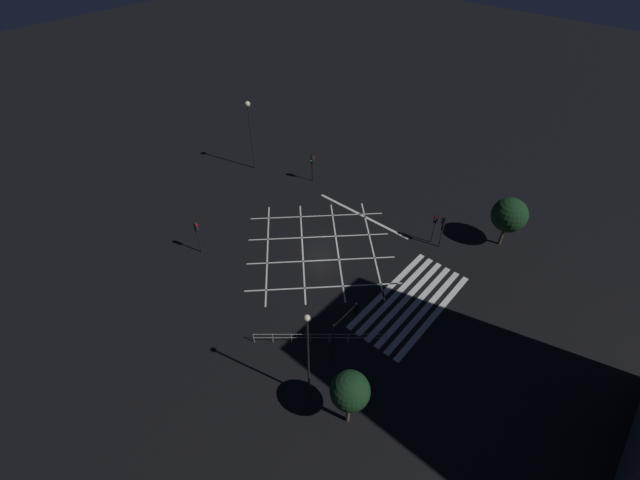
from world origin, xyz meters
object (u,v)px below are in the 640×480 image
(street_tree_far, at_px, (350,391))
(traffic_light_se_main, at_px, (435,223))
(traffic_light_ne_cross, at_px, (313,163))
(traffic_light_nw_cross, at_px, (197,231))
(traffic_light_se_cross, at_px, (443,225))
(street_lamp_west, at_px, (308,350))
(traffic_light_sw_main, at_px, (347,321))
(street_tree_near, at_px, (509,215))
(traffic_light_ne_main, at_px, (312,162))
(street_lamp_east, at_px, (249,118))

(street_tree_far, bearing_deg, traffic_light_se_main, 14.30)
(traffic_light_ne_cross, bearing_deg, street_tree_far, -43.60)
(traffic_light_se_main, distance_m, traffic_light_ne_cross, 15.89)
(traffic_light_se_main, xyz_separation_m, traffic_light_ne_cross, (0.48, 15.88, -0.04))
(traffic_light_ne_cross, xyz_separation_m, street_tree_far, (-19.82, -20.81, 1.31))
(traffic_light_ne_cross, bearing_deg, traffic_light_nw_cross, -89.25)
(traffic_light_se_cross, xyz_separation_m, street_tree_far, (-19.34, -4.12, 1.11))
(street_tree_far, bearing_deg, street_lamp_west, 96.76)
(traffic_light_se_cross, bearing_deg, traffic_light_sw_main, 91.02)
(street_tree_near, xyz_separation_m, street_tree_far, (-23.58, 0.20, 0.20))
(traffic_light_sw_main, bearing_deg, traffic_light_se_cross, 1.02)
(traffic_light_se_main, bearing_deg, traffic_light_sw_main, 4.18)
(traffic_light_ne_main, height_order, street_tree_near, street_tree_near)
(traffic_light_sw_main, distance_m, traffic_light_ne_cross, 22.79)
(traffic_light_nw_cross, xyz_separation_m, street_tree_far, (-3.76, -20.60, 1.08))
(traffic_light_ne_main, xyz_separation_m, street_lamp_east, (-2.43, 7.20, 3.84))
(traffic_light_sw_main, height_order, street_tree_near, street_tree_near)
(traffic_light_sw_main, relative_size, street_lamp_east, 0.46)
(traffic_light_se_main, relative_size, traffic_light_ne_cross, 1.02)
(traffic_light_sw_main, xyz_separation_m, street_lamp_west, (-4.97, -0.77, 2.60))
(traffic_light_se_main, xyz_separation_m, street_tree_near, (4.24, -5.13, 1.07))
(traffic_light_se_main, relative_size, traffic_light_nw_cross, 0.93)
(traffic_light_nw_cross, height_order, street_lamp_east, street_lamp_east)
(street_lamp_west, distance_m, street_tree_near, 24.24)
(traffic_light_sw_main, bearing_deg, traffic_light_ne_main, 48.36)
(street_lamp_east, bearing_deg, traffic_light_se_cross, -85.14)
(traffic_light_se_cross, relative_size, street_lamp_east, 0.43)
(traffic_light_ne_main, distance_m, street_lamp_east, 8.52)
(traffic_light_nw_cross, xyz_separation_m, traffic_light_ne_main, (15.97, 0.26, -0.06))
(traffic_light_sw_main, height_order, traffic_light_se_main, traffic_light_sw_main)
(traffic_light_nw_cross, height_order, traffic_light_se_cross, traffic_light_nw_cross)
(traffic_light_ne_cross, height_order, street_tree_near, street_tree_near)
(traffic_light_sw_main, distance_m, street_lamp_west, 5.67)
(street_tree_far, bearing_deg, traffic_light_ne_main, 46.60)
(street_tree_far, bearing_deg, street_tree_near, -0.48)
(traffic_light_se_cross, bearing_deg, street_lamp_west, 93.02)
(traffic_light_se_cross, bearing_deg, street_lamp_east, 4.86)
(street_lamp_west, bearing_deg, traffic_light_nw_cross, 76.76)
(traffic_light_ne_main, relative_size, traffic_light_se_cross, 0.99)
(traffic_light_ne_main, bearing_deg, street_tree_far, 46.60)
(traffic_light_sw_main, xyz_separation_m, street_lamp_east, (12.69, 24.21, 3.56))
(traffic_light_se_main, relative_size, street_lamp_west, 0.39)
(traffic_light_nw_cross, height_order, street_lamp_west, street_lamp_west)
(traffic_light_nw_cross, bearing_deg, traffic_light_se_main, 44.83)
(traffic_light_ne_main, height_order, traffic_light_ne_cross, traffic_light_ne_main)
(street_lamp_west, xyz_separation_m, street_tree_near, (23.94, -3.28, -1.94))
(traffic_light_ne_cross, xyz_separation_m, street_tree_near, (3.76, -21.01, 1.11))
(traffic_light_se_main, distance_m, street_tree_far, 20.00)
(traffic_light_se_cross, height_order, street_lamp_east, street_lamp_east)
(traffic_light_ne_main, bearing_deg, traffic_light_nw_cross, 0.92)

